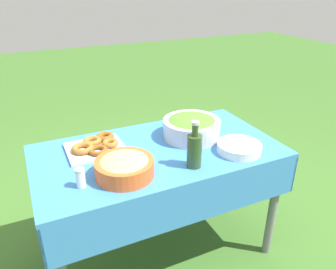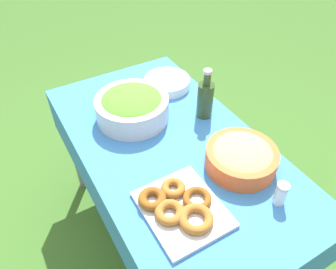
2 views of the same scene
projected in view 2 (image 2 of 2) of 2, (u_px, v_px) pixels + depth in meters
ground_plane at (170, 235)px, 1.88m from camera, size 14.00×14.00×0.00m
picnic_table at (171, 161)px, 1.47m from camera, size 1.33×0.73×0.72m
salad_bowl at (132, 106)px, 1.48m from camera, size 0.33×0.33×0.13m
pasta_bowl at (241, 156)px, 1.27m from camera, size 0.28×0.28×0.10m
donut_platter at (180, 207)px, 1.13m from camera, size 0.31×0.27×0.05m
plate_stack at (167, 83)px, 1.71m from camera, size 0.24×0.24×0.05m
olive_oil_bottle at (205, 98)px, 1.48m from camera, size 0.07×0.07×0.24m
salt_shaker at (281, 194)px, 1.14m from camera, size 0.04×0.04×0.09m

